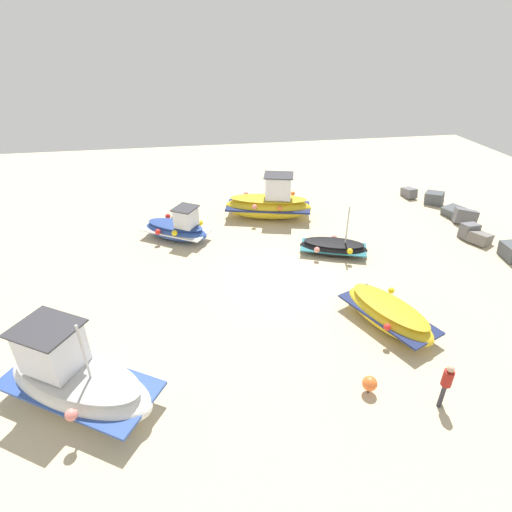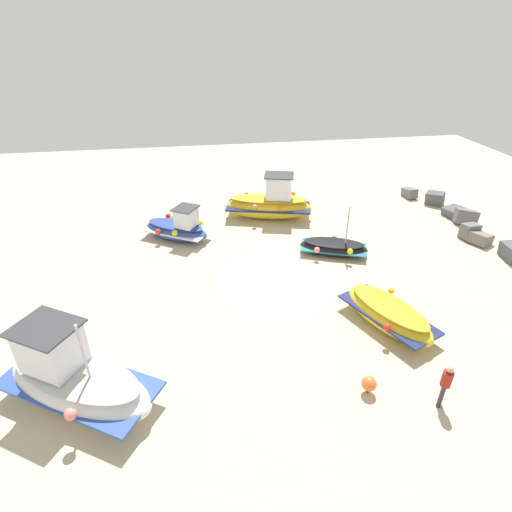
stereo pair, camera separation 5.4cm
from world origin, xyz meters
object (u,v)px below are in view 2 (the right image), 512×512
object	(u,v)px
person_walking	(445,383)
mooring_buoy_0	(369,384)
mooring_buoy_1	(174,211)
fishing_boat_0	(74,378)
fishing_boat_1	(270,204)
fishing_boat_4	(334,247)
fishing_boat_2	(388,314)
fishing_boat_3	(177,228)

from	to	relation	value
person_walking	mooring_buoy_0	xyz separation A→B (m)	(-0.84, -2.05, -0.56)
mooring_buoy_1	fishing_boat_0	bearing A→B (deg)	-11.48
fishing_boat_1	mooring_buoy_0	distance (m)	14.28
person_walking	fishing_boat_1	bearing A→B (deg)	-37.92
fishing_boat_1	mooring_buoy_1	world-z (taller)	fishing_boat_1
fishing_boat_0	person_walking	xyz separation A→B (m)	(2.13, 11.38, 0.04)
fishing_boat_4	mooring_buoy_1	bearing A→B (deg)	-16.65
person_walking	fishing_boat_2	bearing A→B (deg)	-48.63
fishing_boat_2	mooring_buoy_0	size ratio (longest dim) A/B	6.83
fishing_boat_3	mooring_buoy_0	world-z (taller)	fishing_boat_3
person_walking	mooring_buoy_1	size ratio (longest dim) A/B	3.13
fishing_boat_3	mooring_buoy_1	bearing A→B (deg)	126.38
fishing_boat_0	fishing_boat_2	world-z (taller)	fishing_boat_0
fishing_boat_2	person_walking	size ratio (longest dim) A/B	2.68
fishing_boat_0	fishing_boat_3	xyz separation A→B (m)	(-10.99, 3.12, -0.26)
fishing_boat_1	fishing_boat_2	world-z (taller)	fishing_boat_1
fishing_boat_4	mooring_buoy_0	size ratio (longest dim) A/B	5.79
mooring_buoy_0	fishing_boat_2	bearing A→B (deg)	146.08
mooring_buoy_1	person_walking	bearing A→B (deg)	27.52
fishing_boat_3	person_walking	bearing A→B (deg)	-25.64
mooring_buoy_0	fishing_boat_4	bearing A→B (deg)	168.22
fishing_boat_1	fishing_boat_2	bearing A→B (deg)	-61.98
mooring_buoy_0	mooring_buoy_1	world-z (taller)	mooring_buoy_0
fishing_boat_0	fishing_boat_4	xyz separation A→B (m)	(-7.82, 11.23, -0.51)
fishing_boat_4	fishing_boat_3	bearing A→B (deg)	-0.63
fishing_boat_1	fishing_boat_3	distance (m)	6.03
fishing_boat_4	fishing_boat_0	bearing A→B (deg)	55.54
fishing_boat_3	person_walking	distance (m)	15.51
fishing_boat_0	fishing_boat_1	xyz separation A→B (m)	(-12.97, 8.81, 0.03)
fishing_boat_0	mooring_buoy_0	distance (m)	9.43
fishing_boat_2	mooring_buoy_0	distance (m)	3.81
fishing_boat_2	fishing_boat_4	distance (m)	5.95
fishing_boat_1	person_walking	world-z (taller)	fishing_boat_1
fishing_boat_2	mooring_buoy_1	xyz separation A→B (m)	(-12.32, -8.57, -0.23)
fishing_boat_0	fishing_boat_3	size ratio (longest dim) A/B	1.36
fishing_boat_4	mooring_buoy_0	distance (m)	9.30
fishing_boat_2	fishing_boat_4	world-z (taller)	fishing_boat_4
fishing_boat_0	person_walking	world-z (taller)	fishing_boat_0
fishing_boat_1	person_walking	bearing A→B (deg)	-65.71
fishing_boat_0	fishing_boat_4	world-z (taller)	fishing_boat_0
fishing_boat_4	mooring_buoy_1	xyz separation A→B (m)	(-6.37, -8.35, -0.07)
fishing_boat_0	mooring_buoy_1	distance (m)	14.49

